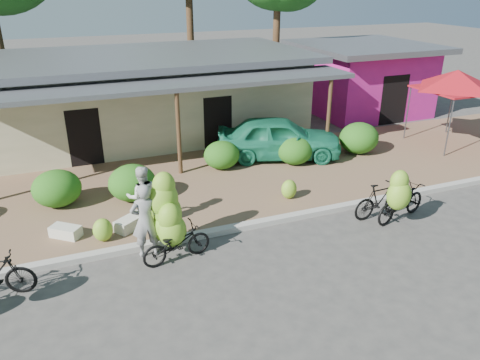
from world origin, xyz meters
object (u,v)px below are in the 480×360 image
object	(u,v)px
red_canopy	(456,80)
bystander	(142,197)
bike_far_right	(401,202)
teal_van	(279,138)
bike_right	(386,197)
vendor	(145,220)
bike_center	(170,224)
sack_far	(66,232)
sack_near	(131,223)

from	to	relation	value
red_canopy	bystander	world-z (taller)	red_canopy
bike_far_right	bystander	bearing A→B (deg)	57.63
teal_van	bystander	bearing A→B (deg)	140.18
bike_right	vendor	size ratio (longest dim) A/B	0.93
red_canopy	bike_center	distance (m)	12.65
red_canopy	bike_right	size ratio (longest dim) A/B	2.04
bike_far_right	sack_far	size ratio (longest dim) A/B	2.66
bike_far_right	sack_near	bearing A→B (deg)	58.73
bike_center	vendor	size ratio (longest dim) A/B	1.11
sack_far	vendor	size ratio (longest dim) A/B	0.41
bike_right	sack_far	size ratio (longest dim) A/B	2.28
teal_van	bike_right	bearing A→B (deg)	-152.86
bike_center	vendor	bearing A→B (deg)	58.73
bike_center	bystander	xyz separation A→B (m)	(-0.36, 1.49, 0.11)
red_canopy	bystander	bearing A→B (deg)	-169.69
sack_near	bike_far_right	bearing A→B (deg)	-15.99
bike_far_right	red_canopy	bearing A→B (deg)	-68.48
bike_center	bike_right	size ratio (longest dim) A/B	1.19
bike_center	sack_near	size ratio (longest dim) A/B	2.41
sack_near	teal_van	world-z (taller)	teal_van
bike_right	bystander	distance (m)	6.47
sack_far	bike_far_right	bearing A→B (deg)	-14.15
bike_center	bike_right	world-z (taller)	bike_center
bike_far_right	bike_center	bearing A→B (deg)	69.79
sack_far	vendor	distance (m)	2.36
bike_right	vendor	world-z (taller)	vendor
red_canopy	bike_far_right	bearing A→B (deg)	-143.21
bike_center	bystander	world-z (taller)	bike_center
bike_center	bystander	distance (m)	1.54
bike_right	bystander	xyz separation A→B (m)	(-6.17, 1.93, 0.25)
bike_right	sack_far	distance (m)	8.39
vendor	sack_far	bearing A→B (deg)	-37.59
red_canopy	vendor	size ratio (longest dim) A/B	1.90
red_canopy	sack_near	distance (m)	13.09
bike_center	teal_van	world-z (taller)	bike_center
bike_center	sack_far	world-z (taller)	bike_center
bike_far_right	bike_right	bearing A→B (deg)	62.08
red_canopy	vendor	world-z (taller)	red_canopy
red_canopy	teal_van	xyz separation A→B (m)	(-6.82, 0.99, -1.74)
red_canopy	bike_right	world-z (taller)	red_canopy
bike_far_right	sack_far	distance (m)	8.83
sack_near	vendor	xyz separation A→B (m)	(0.19, -1.24, 0.65)
sack_near	bike_center	bearing A→B (deg)	-63.65
bike_far_right	sack_near	size ratio (longest dim) A/B	2.35
bike_center	vendor	distance (m)	0.58
vendor	bystander	world-z (taller)	vendor
bike_right	teal_van	distance (m)	5.22
red_canopy	sack_far	distance (m)	14.62
sack_far	bystander	world-z (taller)	bystander
vendor	bystander	xyz separation A→B (m)	(0.17, 1.28, 0.02)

